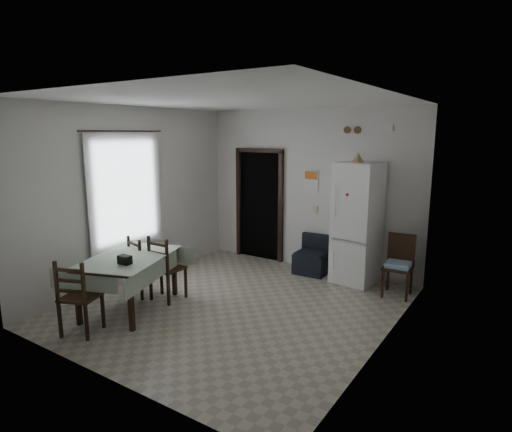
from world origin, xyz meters
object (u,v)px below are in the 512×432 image
object	(u,v)px
navy_seat	(312,255)
dining_table	(130,283)
dining_chair_far_left	(145,265)
dining_chair_near_head	(80,296)
dining_chair_far_right	(168,267)
corner_chair	(398,266)
fridge	(357,223)

from	to	relation	value
navy_seat	dining_table	bearing A→B (deg)	-119.62
dining_chair_far_left	dining_chair_near_head	size ratio (longest dim) A/B	0.95
dining_chair_far_left	dining_chair_far_right	xyz separation A→B (m)	(0.44, 0.04, 0.03)
corner_chair	dining_chair_far_left	distance (m)	3.88
corner_chair	dining_chair_near_head	bearing A→B (deg)	-134.97
dining_chair_far_left	navy_seat	bearing A→B (deg)	-113.14
navy_seat	dining_chair_near_head	bearing A→B (deg)	-112.65
dining_chair_far_left	dining_chair_near_head	distance (m)	1.40
navy_seat	corner_chair	xyz separation A→B (m)	(1.58, -0.27, 0.14)
dining_table	dining_chair_far_right	bearing A→B (deg)	51.04
corner_chair	dining_chair_far_left	world-z (taller)	corner_chair
dining_chair_far_right	dining_table	bearing A→B (deg)	70.48
navy_seat	dining_chair_far_left	xyz separation A→B (m)	(-1.71, -2.33, 0.13)
fridge	dining_chair_far_right	bearing A→B (deg)	-124.78
dining_chair_far_left	dining_chair_near_head	world-z (taller)	dining_chair_near_head
corner_chair	dining_table	world-z (taller)	corner_chair
dining_chair_far_right	fridge	bearing A→B (deg)	-132.07
dining_table	dining_chair_near_head	distance (m)	0.86
dining_table	dining_chair_far_right	size ratio (longest dim) A/B	1.48
navy_seat	dining_chair_far_right	bearing A→B (deg)	-121.34
fridge	dining_chair_near_head	world-z (taller)	fridge
corner_chair	dining_chair_near_head	distance (m)	4.52
navy_seat	dining_chair_near_head	world-z (taller)	dining_chair_near_head
fridge	dining_chair_near_head	xyz separation A→B (m)	(-2.18, -3.69, -0.52)
fridge	navy_seat	xyz separation A→B (m)	(-0.80, 0.00, -0.67)
fridge	dining_chair_near_head	bearing A→B (deg)	-113.08
corner_chair	navy_seat	bearing A→B (deg)	166.16
dining_chair_far_right	corner_chair	bearing A→B (deg)	-144.49
fridge	navy_seat	distance (m)	1.04
fridge	dining_chair_far_left	xyz separation A→B (m)	(-2.51, -2.33, -0.54)
corner_chair	dining_chair_far_right	size ratio (longest dim) A/B	0.95
navy_seat	dining_table	distance (m)	3.20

